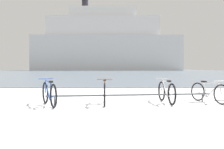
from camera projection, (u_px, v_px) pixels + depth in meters
ground at (107, 72)px, 58.61m from camera, size 80.00×132.00×0.08m
bike_rack at (131, 95)px, 8.35m from camera, size 5.40×0.70×0.31m
bicycle_0 at (49, 94)px, 7.89m from camera, size 0.81×1.58×0.82m
bicycle_1 at (105, 93)px, 8.13m from camera, size 0.46×1.69×0.83m
bicycle_2 at (166, 92)px, 8.51m from camera, size 0.46×1.73×0.80m
bicycle_3 at (209, 92)px, 8.58m from camera, size 0.76×1.54×0.76m
ferry_ship at (106, 45)px, 93.30m from camera, size 52.46×12.95×27.78m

